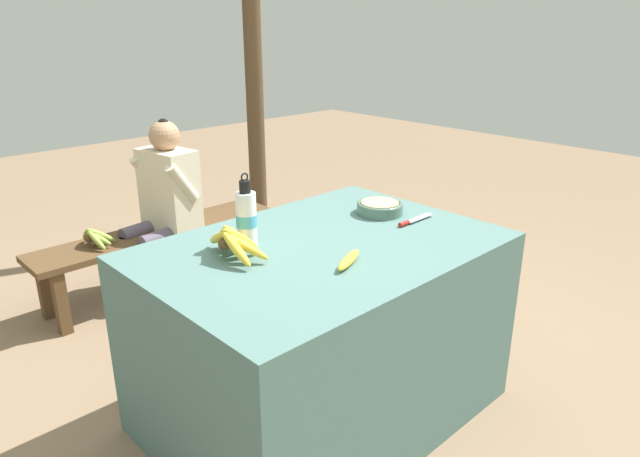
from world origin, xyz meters
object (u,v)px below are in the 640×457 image
Objects in this scene: banana_bunch_ripe at (233,241)px; loose_banana_front at (349,260)px; water_bottle at (246,218)px; support_post_far at (253,47)px; knife at (411,221)px; banana_bunch_green at (95,237)px; serving_bowl at (380,207)px; wooden_bench at (160,240)px; seated_vendor at (164,198)px.

banana_bunch_ripe is 1.67× the size of loose_banana_front.
support_post_far reaches higher than water_bottle.
loose_banana_front is 2.42m from support_post_far.
water_bottle is 0.71m from knife.
banana_bunch_green is (-0.06, 1.33, -0.43)m from water_bottle.
banana_bunch_green is (-0.70, 1.42, -0.35)m from serving_bowl.
wooden_bench is at bearing 103.09° from serving_bowl.
wooden_bench is (-0.33, 1.59, -0.45)m from knife.
seated_vendor reaches higher than loose_banana_front.
knife reaches higher than wooden_bench.
seated_vendor is 0.38× the size of support_post_far.
serving_bowl is 1.96m from support_post_far.
water_bottle is 1.47m from wooden_bench.
wooden_bench is 5.79× the size of banana_bunch_green.
banana_bunch_ripe is 0.41m from loose_banana_front.
wooden_bench is 1.44× the size of seated_vendor.
serving_bowl is 0.13× the size of wooden_bench.
seated_vendor is 4.03× the size of banana_bunch_green.
loose_banana_front is 1.69m from seated_vendor.
banana_bunch_green is (0.05, 1.38, -0.38)m from banana_bunch_ripe.
support_post_far is at bearing -167.32° from seated_vendor.
serving_bowl is at bearing -7.69° from water_bottle.
support_post_far reaches higher than wooden_bench.
water_bottle is 0.10× the size of support_post_far.
loose_banana_front reaches higher than banana_bunch_green.
banana_bunch_ripe is 1.53× the size of serving_bowl.
serving_bowl is 0.19× the size of seated_vendor.
banana_bunch_ripe is at bearing -106.92° from wooden_bench.
support_post_far is at bearing 51.57° from water_bottle.
loose_banana_front is (0.25, -0.32, -0.05)m from banana_bunch_ripe.
seated_vendor is (-0.30, 1.38, -0.20)m from serving_bowl.
serving_bowl is 1.62m from banana_bunch_green.
serving_bowl is 0.57m from loose_banana_front.
knife is at bearing -78.34° from wooden_bench.
water_bottle is 1.40m from banana_bunch_green.
loose_banana_front is at bearing -67.77° from water_bottle.
support_post_far is (1.17, 2.04, 0.60)m from loose_banana_front.
knife is at bearing -21.90° from water_bottle.
serving_bowl is at bearing 93.84° from seated_vendor.
support_post_far is at bearing 69.05° from serving_bowl.
seated_vendor is 1.30m from support_post_far.
seated_vendor is at bearing 71.32° from banana_bunch_ripe.
seated_vendor is (0.03, -0.04, 0.26)m from wooden_bench.
loose_banana_front reaches higher than knife.
banana_bunch_ripe is at bearing -152.73° from water_bottle.
water_bottle is 1.35× the size of knife.
banana_bunch_ripe is 2.29m from support_post_far.
seated_vendor is (0.35, 1.29, -0.28)m from water_bottle.
seated_vendor reaches higher than wooden_bench.
knife is 1.77m from banana_bunch_green.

